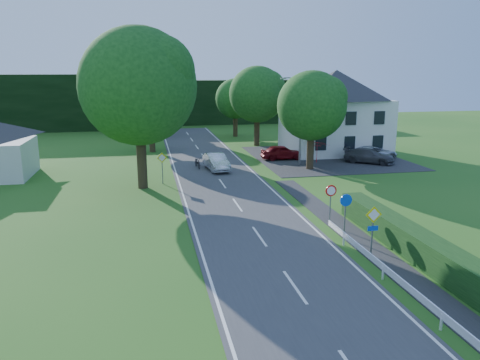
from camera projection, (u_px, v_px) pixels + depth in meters
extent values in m
cube|color=#3C3C3F|center=(232.00, 197.00, 32.19)|extent=(7.00, 80.00, 0.04)
cube|color=#242427|center=(469.00, 326.00, 15.96)|extent=(1.50, 44.00, 0.04)
cube|color=#242427|center=(326.00, 157.00, 46.90)|extent=(14.00, 16.00, 0.04)
cube|color=white|center=(185.00, 199.00, 31.56)|extent=(0.12, 80.00, 0.01)
cube|color=white|center=(277.00, 194.00, 32.81)|extent=(0.12, 80.00, 0.01)
cube|color=black|center=(229.00, 102.00, 76.83)|extent=(30.00, 5.00, 7.00)
cube|color=white|center=(334.00, 126.00, 49.52)|extent=(10.00, 8.00, 5.60)
pyramid|color=#25262A|center=(336.00, 85.00, 48.54)|extent=(10.60, 8.40, 3.00)
cylinder|color=slate|center=(301.00, 122.00, 42.40)|extent=(0.16, 0.16, 8.00)
cylinder|color=slate|center=(293.00, 78.00, 41.36)|extent=(1.70, 0.10, 0.10)
cube|color=slate|center=(283.00, 78.00, 41.19)|extent=(0.50, 0.18, 0.12)
cylinder|color=slate|center=(372.00, 235.00, 21.29)|extent=(0.07, 0.07, 2.40)
cube|color=yellow|center=(374.00, 215.00, 21.04)|extent=(0.78, 0.04, 0.78)
cube|color=white|center=(374.00, 215.00, 21.04)|extent=(0.57, 0.05, 0.57)
cube|color=blue|center=(373.00, 228.00, 21.18)|extent=(0.50, 0.04, 0.22)
cylinder|color=slate|center=(345.00, 218.00, 24.18)|extent=(0.07, 0.07, 2.20)
cylinder|color=blue|center=(346.00, 200.00, 23.93)|extent=(0.64, 0.04, 0.64)
cylinder|color=slate|center=(330.00, 207.00, 26.09)|extent=(0.07, 0.07, 2.20)
cylinder|color=red|center=(331.00, 191.00, 25.84)|extent=(0.64, 0.04, 0.64)
cylinder|color=white|center=(331.00, 191.00, 25.82)|extent=(0.48, 0.04, 0.48)
cylinder|color=slate|center=(162.00, 170.00, 35.85)|extent=(0.07, 0.07, 2.20)
cube|color=yellow|center=(162.00, 158.00, 35.60)|extent=(0.78, 0.04, 0.78)
cube|color=white|center=(162.00, 158.00, 35.60)|extent=(0.57, 0.05, 0.57)
imported|color=silver|center=(216.00, 162.00, 40.78)|extent=(1.97, 4.51, 1.44)
imported|color=black|center=(198.00, 162.00, 41.76)|extent=(0.87, 1.98, 1.01)
imported|color=maroon|center=(282.00, 152.00, 45.67)|extent=(4.11, 1.66, 1.40)
imported|color=#B9BABE|center=(319.00, 147.00, 48.68)|extent=(4.66, 1.94, 1.50)
imported|color=#444448|center=(369.00, 156.00, 43.90)|extent=(4.83, 4.36, 1.35)
imported|color=silver|center=(373.00, 153.00, 45.42)|extent=(5.19, 3.04, 1.36)
imported|color=red|center=(317.00, 152.00, 44.04)|extent=(2.30, 2.34, 2.01)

